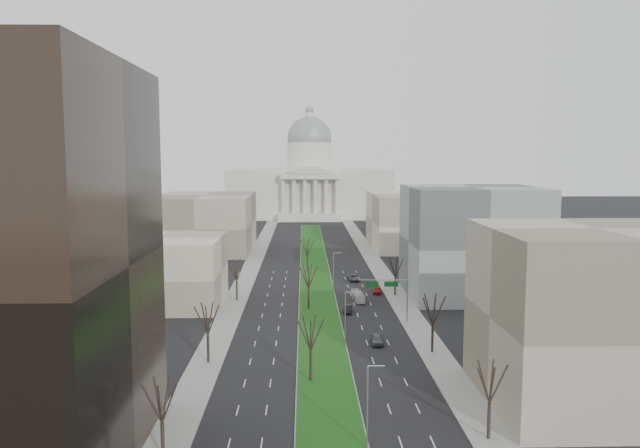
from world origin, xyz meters
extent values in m
plane|color=black|center=(0.00, 120.00, 0.00)|extent=(600.00, 600.00, 0.00)
cube|color=#999993|center=(0.00, 119.00, 0.07)|extent=(8.00, 222.00, 0.15)
cube|color=#164612|center=(0.00, 119.00, 0.17)|extent=(7.70, 221.70, 0.06)
cube|color=gray|center=(-17.50, 95.00, 0.07)|extent=(5.00, 330.00, 0.15)
cube|color=gray|center=(17.50, 95.00, 0.07)|extent=(5.00, 330.00, 0.15)
cube|color=beige|center=(0.00, 270.00, 12.00)|extent=(80.00, 40.00, 24.00)
cube|color=beige|center=(0.00, 247.00, 2.00)|extent=(30.00, 6.00, 4.00)
cube|color=beige|center=(0.00, 247.00, 21.00)|extent=(28.00, 5.00, 2.50)
cube|color=beige|center=(0.00, 247.00, 23.00)|extent=(20.00, 5.00, 1.80)
cube|color=beige|center=(0.00, 247.00, 24.60)|extent=(12.00, 5.00, 1.60)
cylinder|color=beige|center=(0.00, 270.00, 30.00)|extent=(22.00, 22.00, 14.00)
sphere|color=gray|center=(0.00, 270.00, 39.00)|extent=(22.00, 22.00, 22.00)
cylinder|color=beige|center=(0.00, 270.00, 50.00)|extent=(4.00, 4.00, 4.00)
sphere|color=gray|center=(0.00, 270.00, 53.00)|extent=(4.00, 4.00, 4.00)
cylinder|color=beige|center=(-12.50, 247.00, 12.00)|extent=(2.00, 2.00, 16.00)
cylinder|color=beige|center=(-7.50, 247.00, 12.00)|extent=(2.00, 2.00, 16.00)
cylinder|color=beige|center=(-2.50, 247.00, 12.00)|extent=(2.00, 2.00, 16.00)
cylinder|color=beige|center=(2.50, 247.00, 12.00)|extent=(2.00, 2.00, 16.00)
cylinder|color=beige|center=(7.50, 247.00, 12.00)|extent=(2.00, 2.00, 16.00)
cylinder|color=beige|center=(12.50, 247.00, 12.00)|extent=(2.00, 2.00, 16.00)
cube|color=tan|center=(-33.00, 85.00, 7.00)|extent=(26.00, 22.00, 14.00)
cube|color=gray|center=(33.00, 32.00, 11.00)|extent=(26.00, 24.00, 22.00)
cube|color=#5B5E60|center=(34.00, 92.00, 12.00)|extent=(28.00, 26.00, 24.00)
cube|color=gray|center=(-35.00, 160.00, 9.00)|extent=(30.00, 40.00, 18.00)
cube|color=tan|center=(35.00, 165.00, 9.00)|extent=(30.00, 40.00, 18.00)
cylinder|color=black|center=(-17.20, 18.00, 2.04)|extent=(0.40, 0.40, 4.08)
cylinder|color=black|center=(-17.20, 48.00, 2.16)|extent=(0.40, 0.40, 4.32)
cylinder|color=black|center=(-17.20, 88.00, 2.11)|extent=(0.40, 0.40, 4.22)
cylinder|color=black|center=(17.20, 22.00, 2.06)|extent=(0.40, 0.40, 4.13)
cylinder|color=black|center=(17.20, 52.00, 2.21)|extent=(0.40, 0.40, 4.42)
cylinder|color=black|center=(17.20, 92.00, 2.02)|extent=(0.40, 0.40, 4.03)
cylinder|color=black|center=(-2.00, 40.00, 2.16)|extent=(0.40, 0.40, 4.32)
cylinder|color=black|center=(-2.00, 80.00, 2.16)|extent=(0.40, 0.40, 4.32)
cylinder|color=black|center=(-2.00, 120.00, 2.16)|extent=(0.40, 0.40, 4.32)
cylinder|color=gray|center=(3.70, 20.00, 4.50)|extent=(0.20, 0.20, 9.00)
cylinder|color=gray|center=(4.60, 20.00, 9.10)|extent=(1.80, 0.12, 0.12)
cylinder|color=gray|center=(3.70, 55.00, 4.50)|extent=(0.20, 0.20, 9.00)
cylinder|color=gray|center=(4.60, 55.00, 9.10)|extent=(1.80, 0.12, 0.12)
cylinder|color=gray|center=(3.70, 95.00, 4.50)|extent=(0.20, 0.20, 9.00)
cylinder|color=gray|center=(4.60, 95.00, 9.10)|extent=(1.80, 0.12, 0.12)
cylinder|color=gray|center=(16.20, 70.00, 4.00)|extent=(0.24, 0.24, 8.00)
cylinder|color=gray|center=(11.70, 70.00, 8.00)|extent=(9.00, 0.18, 0.18)
cube|color=#0C591E|center=(13.20, 70.08, 7.20)|extent=(2.60, 0.08, 1.00)
cube|color=#0C591E|center=(9.70, 70.08, 7.20)|extent=(2.20, 0.08, 1.00)
imported|color=#505458|center=(9.10, 56.73, 0.83)|extent=(2.26, 4.97, 1.66)
imported|color=black|center=(5.74, 77.24, 0.71)|extent=(2.02, 4.48, 1.43)
imported|color=maroon|center=(13.50, 94.39, 0.66)|extent=(2.41, 4.75, 1.32)
imported|color=#55575D|center=(9.37, 108.65, 0.72)|extent=(2.66, 5.31, 1.44)
imported|color=silver|center=(8.59, 87.04, 1.06)|extent=(2.46, 7.72, 2.11)
camera|label=1|loc=(-2.87, -42.48, 30.89)|focal=35.00mm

